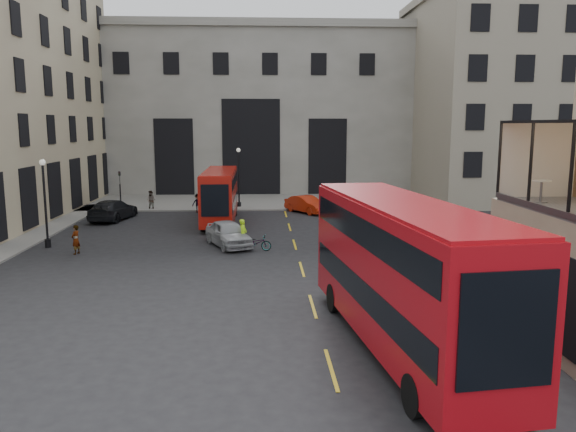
{
  "coord_description": "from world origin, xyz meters",
  "views": [
    {
      "loc": [
        -4.12,
        -15.98,
        7.34
      ],
      "look_at": [
        -2.78,
        10.69,
        3.0
      ],
      "focal_mm": 35.0,
      "sensor_mm": 36.0,
      "label": 1
    }
  ],
  "objects_px": {
    "street_lamp_b": "(239,181)",
    "pedestrian_e": "(76,240)",
    "traffic_light_far": "(120,189)",
    "pedestrian_a": "(151,201)",
    "car_a": "(228,234)",
    "pedestrian_b": "(198,203)",
    "pedestrian_c": "(325,201)",
    "bus_near": "(403,267)",
    "cafe_table_far": "(541,188)",
    "bicycle": "(257,243)",
    "pedestrian_d": "(388,199)",
    "street_lamp_a": "(46,208)",
    "cyclist": "(243,234)",
    "bus_far": "(220,193)",
    "traffic_light_near": "(322,223)",
    "car_c": "(113,210)",
    "car_b": "(307,204)"
  },
  "relations": [
    {
      "from": "street_lamp_b",
      "to": "pedestrian_e",
      "type": "distance_m",
      "value": 19.98
    },
    {
      "from": "traffic_light_far",
      "to": "pedestrian_a",
      "type": "xyz_separation_m",
      "value": [
        1.43,
        4.84,
        -1.57
      ]
    },
    {
      "from": "car_a",
      "to": "traffic_light_far",
      "type": "bearing_deg",
      "value": 109.11
    },
    {
      "from": "pedestrian_b",
      "to": "pedestrian_c",
      "type": "height_order",
      "value": "pedestrian_b"
    },
    {
      "from": "bus_near",
      "to": "cafe_table_far",
      "type": "height_order",
      "value": "cafe_table_far"
    },
    {
      "from": "bicycle",
      "to": "pedestrian_d",
      "type": "relative_size",
      "value": 1.12
    },
    {
      "from": "pedestrian_c",
      "to": "pedestrian_d",
      "type": "xyz_separation_m",
      "value": [
        5.92,
        1.44,
        0.01
      ]
    },
    {
      "from": "traffic_light_far",
      "to": "street_lamp_a",
      "type": "relative_size",
      "value": 0.71
    },
    {
      "from": "car_a",
      "to": "cyclist",
      "type": "bearing_deg",
      "value": -57.59
    },
    {
      "from": "bus_far",
      "to": "bicycle",
      "type": "height_order",
      "value": "bus_far"
    },
    {
      "from": "bus_near",
      "to": "cafe_table_far",
      "type": "distance_m",
      "value": 6.19
    },
    {
      "from": "traffic_light_near",
      "to": "bus_near",
      "type": "bearing_deg",
      "value": -81.82
    },
    {
      "from": "pedestrian_d",
      "to": "car_c",
      "type": "bearing_deg",
      "value": 62.2
    },
    {
      "from": "car_b",
      "to": "cyclist",
      "type": "distance_m",
      "value": 14.45
    },
    {
      "from": "traffic_light_far",
      "to": "car_b",
      "type": "xyz_separation_m",
      "value": [
        14.8,
        2.71,
        -1.71
      ]
    },
    {
      "from": "pedestrian_b",
      "to": "pedestrian_e",
      "type": "distance_m",
      "value": 16.2
    },
    {
      "from": "street_lamp_b",
      "to": "car_b",
      "type": "relative_size",
      "value": 1.22
    },
    {
      "from": "street_lamp_a",
      "to": "traffic_light_near",
      "type": "bearing_deg",
      "value": -20.56
    },
    {
      "from": "bus_near",
      "to": "car_b",
      "type": "bearing_deg",
      "value": 91.37
    },
    {
      "from": "pedestrian_b",
      "to": "car_b",
      "type": "bearing_deg",
      "value": -24.37
    },
    {
      "from": "pedestrian_c",
      "to": "pedestrian_a",
      "type": "bearing_deg",
      "value": -34.14
    },
    {
      "from": "pedestrian_b",
      "to": "pedestrian_c",
      "type": "relative_size",
      "value": 1.03
    },
    {
      "from": "car_c",
      "to": "pedestrian_c",
      "type": "distance_m",
      "value": 17.62
    },
    {
      "from": "street_lamp_b",
      "to": "bicycle",
      "type": "relative_size",
      "value": 3.03
    },
    {
      "from": "traffic_light_far",
      "to": "pedestrian_b",
      "type": "xyz_separation_m",
      "value": [
        5.61,
        3.39,
        -1.62
      ]
    },
    {
      "from": "car_b",
      "to": "cafe_table_far",
      "type": "height_order",
      "value": "cafe_table_far"
    },
    {
      "from": "pedestrian_a",
      "to": "pedestrian_c",
      "type": "distance_m",
      "value": 15.08
    },
    {
      "from": "traffic_light_far",
      "to": "bicycle",
      "type": "xyz_separation_m",
      "value": [
        10.66,
        -11.46,
        -1.96
      ]
    },
    {
      "from": "cafe_table_far",
      "to": "bicycle",
      "type": "bearing_deg",
      "value": 127.99
    },
    {
      "from": "traffic_light_near",
      "to": "pedestrian_e",
      "type": "height_order",
      "value": "traffic_light_near"
    },
    {
      "from": "pedestrian_b",
      "to": "bicycle",
      "type": "bearing_deg",
      "value": -91.36
    },
    {
      "from": "bicycle",
      "to": "pedestrian_e",
      "type": "height_order",
      "value": "pedestrian_e"
    },
    {
      "from": "car_b",
      "to": "pedestrian_a",
      "type": "distance_m",
      "value": 13.54
    },
    {
      "from": "car_a",
      "to": "pedestrian_e",
      "type": "xyz_separation_m",
      "value": [
        -8.63,
        -1.71,
        0.06
      ]
    },
    {
      "from": "pedestrian_b",
      "to": "pedestrian_a",
      "type": "bearing_deg",
      "value": 140.83
    },
    {
      "from": "traffic_light_near",
      "to": "pedestrian_b",
      "type": "height_order",
      "value": "traffic_light_near"
    },
    {
      "from": "cyclist",
      "to": "street_lamp_a",
      "type": "bearing_deg",
      "value": 107.51
    },
    {
      "from": "bicycle",
      "to": "cyclist",
      "type": "xyz_separation_m",
      "value": [
        -0.81,
        0.6,
        0.42
      ]
    },
    {
      "from": "bus_near",
      "to": "bus_far",
      "type": "height_order",
      "value": "bus_near"
    },
    {
      "from": "bicycle",
      "to": "pedestrian_a",
      "type": "distance_m",
      "value": 18.73
    },
    {
      "from": "cyclist",
      "to": "pedestrian_a",
      "type": "relative_size",
      "value": 1.03
    },
    {
      "from": "pedestrian_a",
      "to": "car_c",
      "type": "bearing_deg",
      "value": -98.32
    },
    {
      "from": "cyclist",
      "to": "pedestrian_e",
      "type": "distance_m",
      "value": 9.6
    },
    {
      "from": "traffic_light_far",
      "to": "pedestrian_e",
      "type": "height_order",
      "value": "traffic_light_far"
    },
    {
      "from": "bus_far",
      "to": "cyclist",
      "type": "relative_size",
      "value": 5.64
    },
    {
      "from": "car_a",
      "to": "cafe_table_far",
      "type": "distance_m",
      "value": 19.21
    },
    {
      "from": "car_c",
      "to": "pedestrian_e",
      "type": "relative_size",
      "value": 3.25
    },
    {
      "from": "pedestrian_a",
      "to": "pedestrian_e",
      "type": "bearing_deg",
      "value": -79.83
    },
    {
      "from": "traffic_light_far",
      "to": "pedestrian_c",
      "type": "height_order",
      "value": "traffic_light_far"
    },
    {
      "from": "pedestrian_b",
      "to": "pedestrian_e",
      "type": "relative_size",
      "value": 0.95
    }
  ]
}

